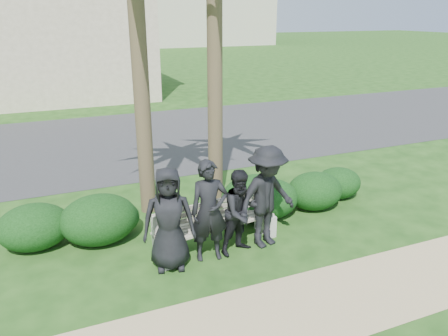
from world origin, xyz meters
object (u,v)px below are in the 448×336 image
Objects in this scene: park_bench at (216,228)px; man_b at (209,211)px; man_c at (241,212)px; man_d at (267,197)px; man_a at (169,219)px.

park_bench is 1.33× the size of man_b.
man_d is (0.52, 0.04, 0.17)m from man_c.
man_c is (0.32, -0.34, 0.40)m from park_bench.
man_d is (1.10, 0.03, 0.05)m from man_b.
man_d is at bearing 14.46° from man_a.
man_b reaches higher than park_bench.
man_c is 0.81× the size of man_d.
man_a is 0.99× the size of man_b.
man_b is (-0.26, -0.33, 0.52)m from park_bench.
man_a is 0.93× the size of man_d.
park_bench is at bearing 59.85° from man_b.
man_b is at bearing 168.97° from man_d.
man_d reaches higher than man_b.
man_a is (-0.96, -0.34, 0.51)m from park_bench.
man_b is (0.70, 0.00, 0.01)m from man_a.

